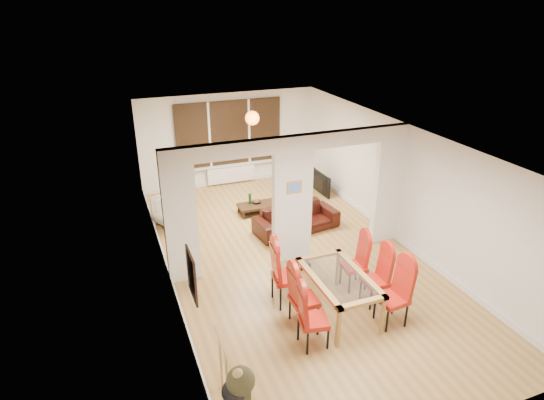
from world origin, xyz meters
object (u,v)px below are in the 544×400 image
coffee_table (259,208)px  television (317,183)px  armchair (173,210)px  person (185,193)px  dining_chair_lb (304,296)px  dining_chair_rb (375,277)px  bottle (250,198)px  dining_chair_rc (354,263)px  sofa (296,219)px  dining_chair_la (314,316)px  dining_chair_lc (287,273)px  dining_chair_ra (392,295)px  dining_table (338,294)px  bowl (257,202)px

coffee_table → television: bearing=17.7°
armchair → coffee_table: size_ratio=0.76×
person → coffee_table: (1.83, 0.19, -0.78)m
dining_chair_lb → dining_chair_rb: size_ratio=1.04×
armchair → bottle: armchair is taller
armchair → person: 0.70m
dining_chair_rc → sofa: size_ratio=0.52×
coffee_table → dining_chair_lb: bearing=-99.5°
dining_chair_rc → person: person is taller
dining_chair_rb → armchair: 5.15m
dining_chair_la → dining_chair_lc: bearing=98.4°
armchair → dining_chair_rc: bearing=8.6°
dining_chair_rb → coffee_table: size_ratio=1.01×
dining_chair_lc → person: bearing=114.3°
armchair → coffee_table: armchair is taller
dining_chair_rc → sofa: bearing=97.1°
person → television: person is taller
dining_chair_rb → dining_chair_ra: bearing=-93.1°
sofa → bottle: size_ratio=6.56×
dining_table → dining_chair_lc: dining_chair_lc is taller
dining_chair_ra → coffee_table: 4.82m
dining_chair_lb → sofa: (1.22, 3.08, -0.25)m
armchair → person: (0.25, -0.36, 0.54)m
dining_chair_la → coffee_table: size_ratio=1.04×
sofa → bottle: sofa is taller
dining_chair_lc → television: (2.67, 4.24, -0.30)m
dining_chair_la → bowl: size_ratio=4.81×
dining_chair_la → sofa: bearing=80.8°
dining_table → dining_chair_lc: bearing=138.8°
coffee_table → bowl: 0.17m
dining_chair_lc → dining_chair_ra: (1.36, -1.14, -0.04)m
dining_chair_ra → person: size_ratio=0.62×
armchair → bottle: 1.89m
dining_table → dining_chair_ra: size_ratio=1.42×
dining_table → coffee_table: size_ratio=1.55×
dining_chair_la → person: bearing=113.4°
dining_chair_rb → dining_chair_rc: (-0.11, 0.54, 0.00)m
dining_chair_lc → armchair: bearing=116.2°
person → bottle: person is taller
dining_table → armchair: dining_table is taller
sofa → television: (1.41, 1.80, 0.01)m
dining_chair_rb → coffee_table: dining_chair_rb is taller
television → dining_chair_la: bearing=152.1°
dining_chair_la → television: bearing=74.0°
dining_chair_lc → sofa: dining_chair_lc is taller
coffee_table → bottle: (-0.19, 0.09, 0.27)m
dining_chair_lc → bottle: (0.56, 3.72, -0.21)m
person → dining_chair_lb: bearing=19.4°
dining_chair_la → dining_chair_rb: dining_chair_la is taller
dining_chair_ra → armchair: 5.62m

